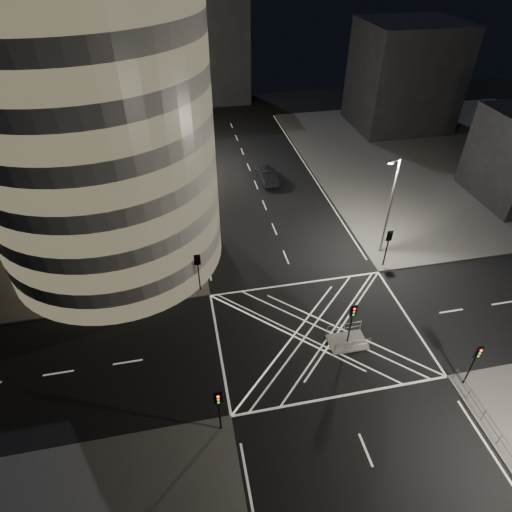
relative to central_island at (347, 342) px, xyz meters
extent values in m
plane|color=black|center=(-2.00, 1.50, -0.07)|extent=(120.00, 120.00, 0.00)
cube|color=#494745|center=(-31.00, 28.50, 0.00)|extent=(42.00, 42.00, 0.15)
cube|color=#494745|center=(27.00, 28.50, 0.00)|extent=(42.00, 42.00, 0.15)
cube|color=slate|center=(0.00, 0.00, 0.00)|extent=(3.00, 2.00, 0.15)
cylinder|color=gray|center=(-18.00, 15.50, 12.57)|extent=(20.00, 20.00, 25.00)
cube|color=gray|center=(-24.00, 43.50, 11.07)|extent=(24.00, 16.00, 22.00)
cube|color=black|center=(24.00, 41.50, 7.58)|extent=(14.00, 12.00, 15.00)
cube|color=black|center=(-6.00, 59.50, 8.93)|extent=(18.00, 8.00, 18.00)
cylinder|color=black|center=(-12.50, 10.50, 1.79)|extent=(0.32, 0.32, 3.42)
ellipsoid|color=black|center=(-12.50, 10.50, 4.57)|extent=(3.89, 3.89, 4.47)
cylinder|color=black|center=(-12.50, 16.50, 1.62)|extent=(0.32, 0.32, 3.09)
ellipsoid|color=black|center=(-12.50, 16.50, 4.42)|extent=(4.58, 4.58, 5.27)
cylinder|color=black|center=(-12.50, 22.50, 1.87)|extent=(0.32, 0.32, 3.58)
ellipsoid|color=black|center=(-12.50, 22.50, 4.86)|extent=(4.37, 4.37, 5.02)
cylinder|color=black|center=(-12.50, 28.50, 1.76)|extent=(0.32, 0.32, 3.38)
ellipsoid|color=black|center=(-12.50, 28.50, 4.97)|extent=(5.52, 5.52, 6.35)
cylinder|color=black|center=(-12.50, 34.50, 1.76)|extent=(0.32, 0.32, 3.38)
ellipsoid|color=black|center=(-12.50, 34.50, 4.43)|extent=(3.54, 3.54, 4.07)
cylinder|color=black|center=(-10.80, 8.30, 1.57)|extent=(0.12, 0.12, 3.00)
cube|color=black|center=(-10.80, 8.30, 3.52)|extent=(0.28, 0.22, 0.90)
cube|color=black|center=(-10.80, 8.30, 3.52)|extent=(0.55, 0.04, 1.10)
cylinder|color=black|center=(-10.80, -5.30, 1.57)|extent=(0.12, 0.12, 3.00)
cube|color=black|center=(-10.80, -5.30, 3.52)|extent=(0.28, 0.22, 0.90)
cube|color=black|center=(-10.80, -5.30, 3.52)|extent=(0.55, 0.04, 1.10)
cylinder|color=black|center=(6.80, 8.30, 1.57)|extent=(0.12, 0.12, 3.00)
cube|color=black|center=(6.80, 8.30, 3.52)|extent=(0.28, 0.22, 0.90)
cube|color=black|center=(6.80, 8.30, 3.52)|extent=(0.55, 0.04, 1.10)
cylinder|color=black|center=(6.80, -5.30, 1.57)|extent=(0.12, 0.12, 3.00)
cube|color=black|center=(6.80, -5.30, 3.52)|extent=(0.28, 0.22, 0.90)
cube|color=black|center=(6.80, -5.30, 3.52)|extent=(0.55, 0.04, 1.10)
cylinder|color=black|center=(0.00, 0.00, 1.57)|extent=(0.12, 0.12, 3.00)
cube|color=black|center=(0.00, 0.00, 3.52)|extent=(0.28, 0.22, 0.90)
cube|color=black|center=(0.00, 0.00, 3.52)|extent=(0.55, 0.04, 1.10)
cylinder|color=slate|center=(-11.50, 13.50, 5.08)|extent=(0.20, 0.20, 10.00)
cylinder|color=slate|center=(-11.05, 13.50, 9.93)|extent=(0.90, 0.10, 0.10)
cube|color=slate|center=(-10.60, 13.50, 9.83)|extent=(0.50, 0.25, 0.18)
cube|color=white|center=(-10.60, 13.50, 9.72)|extent=(0.42, 0.20, 0.05)
cylinder|color=slate|center=(-11.50, 31.50, 5.08)|extent=(0.20, 0.20, 10.00)
cylinder|color=slate|center=(-11.05, 31.50, 9.93)|extent=(0.90, 0.10, 0.10)
cube|color=slate|center=(-10.60, 31.50, 9.83)|extent=(0.50, 0.25, 0.18)
cube|color=white|center=(-10.60, 31.50, 9.72)|extent=(0.42, 0.20, 0.05)
cylinder|color=slate|center=(7.50, 10.50, 5.08)|extent=(0.20, 0.20, 10.00)
cylinder|color=slate|center=(7.05, 10.50, 9.93)|extent=(0.90, 0.10, 0.10)
cube|color=slate|center=(6.60, 10.50, 9.83)|extent=(0.50, 0.25, 0.18)
cube|color=white|center=(6.60, 10.50, 9.72)|extent=(0.42, 0.20, 0.05)
cube|color=slate|center=(6.30, -10.65, 0.62)|extent=(0.06, 11.70, 1.10)
cube|color=slate|center=(0.00, -0.90, 0.62)|extent=(2.80, 0.06, 1.10)
cube|color=slate|center=(0.00, 0.90, 0.62)|extent=(2.80, 0.06, 1.10)
imported|color=black|center=(-0.50, 27.19, 0.78)|extent=(2.10, 5.30, 1.71)
camera|label=1|loc=(-11.51, -20.42, 26.36)|focal=30.00mm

